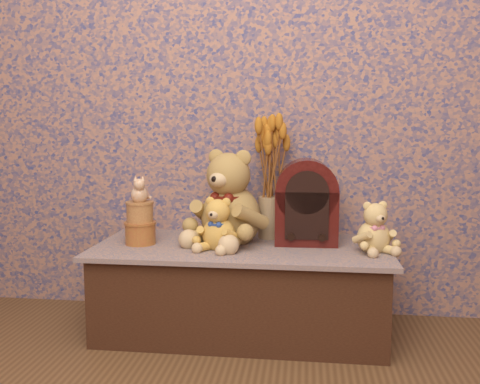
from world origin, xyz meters
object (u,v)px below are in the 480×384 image
object	(u,v)px
teddy_medium	(219,221)
teddy_small	(374,225)
teddy_large	(231,193)
cathedral_radio	(306,201)
cat_figurine	(139,189)
ceramic_vase	(271,217)
biscuit_tin_lower	(140,233)

from	to	relation	value
teddy_medium	teddy_small	xyz separation A→B (m)	(0.64, 0.04, -0.01)
teddy_large	teddy_medium	size ratio (longest dim) A/B	1.87
cathedral_radio	cat_figurine	bearing A→B (deg)	-172.85
teddy_large	ceramic_vase	distance (m)	0.24
teddy_small	ceramic_vase	distance (m)	0.49
biscuit_tin_lower	cat_figurine	bearing A→B (deg)	0.00
teddy_medium	cat_figurine	world-z (taller)	cat_figurine
teddy_small	cathedral_radio	size ratio (longest dim) A/B	0.60
biscuit_tin_lower	cat_figurine	xyz separation A→B (m)	(0.00, 0.00, 0.20)
cathedral_radio	biscuit_tin_lower	bearing A→B (deg)	-172.85
cathedral_radio	biscuit_tin_lower	world-z (taller)	cathedral_radio
teddy_large	teddy_medium	distance (m)	0.17
teddy_large	ceramic_vase	world-z (taller)	teddy_large
cathedral_radio	biscuit_tin_lower	size ratio (longest dim) A/B	2.82
teddy_medium	teddy_small	bearing A→B (deg)	19.04
teddy_large	biscuit_tin_lower	bearing A→B (deg)	-143.85
teddy_large	biscuit_tin_lower	size ratio (longest dim) A/B	3.36
ceramic_vase	teddy_small	bearing A→B (deg)	-25.79
teddy_large	cathedral_radio	distance (m)	0.33
teddy_small	teddy_large	bearing A→B (deg)	149.30
biscuit_tin_lower	teddy_medium	bearing A→B (deg)	-7.50
teddy_medium	cat_figurine	xyz separation A→B (m)	(-0.36, 0.05, 0.13)
teddy_medium	ceramic_vase	size ratio (longest dim) A/B	1.24
teddy_small	cathedral_radio	xyz separation A→B (m)	(-0.28, 0.13, 0.07)
teddy_medium	teddy_small	size ratio (longest dim) A/B	1.05
cathedral_radio	ceramic_vase	xyz separation A→B (m)	(-0.16, 0.09, -0.09)
teddy_medium	biscuit_tin_lower	world-z (taller)	teddy_medium
cathedral_radio	ceramic_vase	bearing A→B (deg)	149.87
ceramic_vase	teddy_medium	bearing A→B (deg)	-128.99
teddy_medium	cat_figurine	bearing A→B (deg)	-171.62
teddy_large	teddy_small	bearing A→B (deg)	14.70
teddy_medium	cathedral_radio	distance (m)	0.40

